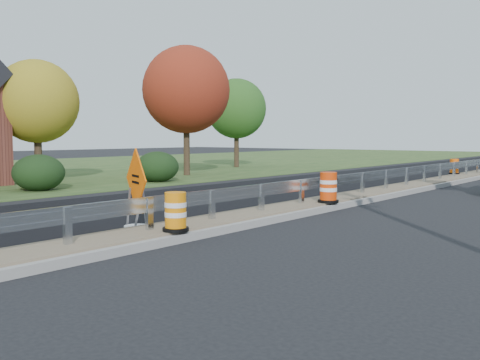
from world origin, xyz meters
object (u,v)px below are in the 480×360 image
Objects in this scene: barrel_median_mid at (328,188)px; barrel_median_near at (176,212)px; barrel_median_far at (454,167)px; caution_sign at (137,211)px.

barrel_median_near is at bearing -90.00° from barrel_median_mid.
barrel_median_mid is 1.14× the size of barrel_median_far.
caution_sign reaches higher than barrel_median_mid.
caution_sign reaches higher than barrel_median_far.
barrel_median_near is 1.02× the size of barrel_median_far.
caution_sign is at bearing 174.69° from barrel_median_near.
caution_sign is 2.43× the size of barrel_median_far.
barrel_median_far is at bearing 110.95° from caution_sign.
caution_sign is 21.34m from barrel_median_far.
caution_sign is 2.38× the size of barrel_median_near.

